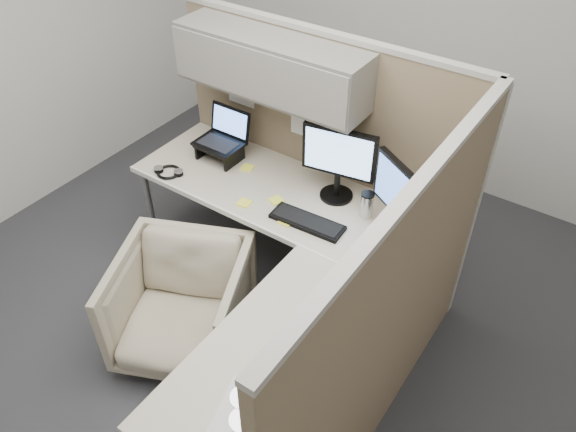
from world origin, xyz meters
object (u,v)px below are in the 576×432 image
Objects in this scene: desk at (279,252)px; office_chair at (182,301)px; monitor_left at (339,158)px; keyboard at (307,222)px.

office_chair is at bearing -138.02° from desk.
desk is 0.64m from monitor_left.
monitor_left is (0.03, 0.56, 0.32)m from desk.
keyboard reaches higher than desk.
monitor_left is at bearing 40.57° from office_chair.
keyboard is at bearing -101.00° from monitor_left.
monitor_left reaches higher than keyboard.
desk is 0.26m from keyboard.
keyboard is at bearing 84.94° from desk.
desk is 4.61× the size of keyboard.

